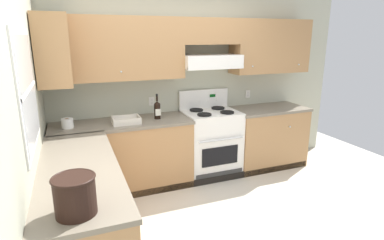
# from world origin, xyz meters

# --- Properties ---
(ground_plane) EXTENTS (7.04, 7.04, 0.00)m
(ground_plane) POSITION_xyz_m (0.00, 0.00, 0.00)
(ground_plane) COLOR beige
(wall_back) EXTENTS (4.68, 0.57, 2.55)m
(wall_back) POSITION_xyz_m (0.41, 1.53, 1.48)
(wall_back) COLOR #B7BAA3
(wall_back) RESTS_ON ground_plane
(wall_left) EXTENTS (0.47, 4.00, 2.55)m
(wall_left) POSITION_xyz_m (-1.59, 0.23, 1.34)
(wall_left) COLOR #B7BAA3
(wall_left) RESTS_ON ground_plane
(counter_back_run) EXTENTS (3.60, 0.65, 0.91)m
(counter_back_run) POSITION_xyz_m (0.18, 1.24, 0.45)
(counter_back_run) COLOR #A87A4C
(counter_back_run) RESTS_ON ground_plane
(counter_left_run) EXTENTS (0.63, 1.91, 0.91)m
(counter_left_run) POSITION_xyz_m (-1.24, -0.00, 0.45)
(counter_left_run) COLOR #A87A4C
(counter_left_run) RESTS_ON ground_plane
(stove) EXTENTS (0.76, 0.62, 1.20)m
(stove) POSITION_xyz_m (0.55, 1.25, 0.48)
(stove) COLOR white
(stove) RESTS_ON ground_plane
(wine_bottle) EXTENTS (0.08, 0.08, 0.33)m
(wine_bottle) POSITION_xyz_m (-0.23, 1.23, 1.04)
(wine_bottle) COLOR black
(wine_bottle) RESTS_ON counter_back_run
(bowl) EXTENTS (0.33, 0.24, 0.08)m
(bowl) POSITION_xyz_m (-0.64, 1.16, 0.94)
(bowl) COLOR beige
(bowl) RESTS_ON counter_back_run
(bucket) EXTENTS (0.26, 0.26, 0.24)m
(bucket) POSITION_xyz_m (-1.28, -0.75, 1.04)
(bucket) COLOR black
(bucket) RESTS_ON counter_left_run
(paper_towel_roll) EXTENTS (0.13, 0.13, 0.11)m
(paper_towel_roll) POSITION_xyz_m (-1.31, 1.22, 0.97)
(paper_towel_roll) COLOR white
(paper_towel_roll) RESTS_ON counter_back_run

